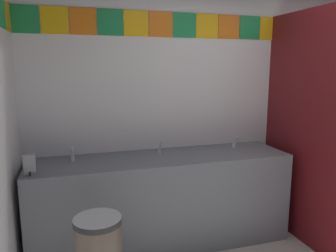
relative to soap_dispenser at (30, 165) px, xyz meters
The scene contains 7 objects.
wall_back 2.28m from the soap_dispenser, 13.98° to the left, with size 4.58×0.09×2.84m.
vanity_counter 1.24m from the soap_dispenser, ahead, with size 2.41×0.62×0.87m.
faucet_left 0.43m from the soap_dispenser, 41.11° to the left, with size 0.04×0.10×0.14m.
faucet_center 1.16m from the soap_dispenser, 13.98° to the left, with size 0.04×0.10×0.14m.
faucet_right 1.94m from the soap_dispenser, ahead, with size 0.04×0.10×0.14m.
soap_dispenser is the anchor object (origin of this frame).
toilet 3.06m from the soap_dispenser, ahead, with size 0.39×0.49×0.74m.
Camera 1 is at (-1.84, -1.37, 1.69)m, focal length 34.75 mm.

